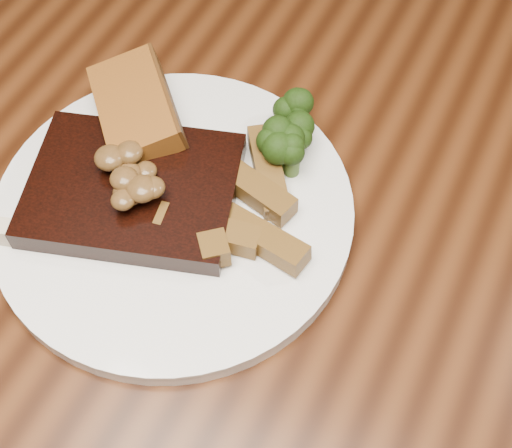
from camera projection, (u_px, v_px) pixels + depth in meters
The scene contains 8 objects.
dining_table at pixel (258, 277), 0.68m from camera, with size 1.60×0.90×0.75m.
plate at pixel (174, 212), 0.60m from camera, with size 0.30×0.30×0.01m, color white.
steak at pixel (133, 191), 0.59m from camera, with size 0.17×0.13×0.02m, color black.
steak_bone at pixel (95, 247), 0.56m from camera, with size 0.16×0.02×0.02m, color beige.
mushroom_pile at pixel (133, 167), 0.57m from camera, with size 0.07×0.07×0.03m, color brown, non-canonical shape.
garlic_bread at pixel (138, 123), 0.63m from camera, with size 0.11×0.06×0.02m, color #98551B.
potato_wedges at pixel (244, 210), 0.58m from camera, with size 0.11×0.11×0.02m, color brown, non-canonical shape.
broccoli_cluster at pixel (296, 146), 0.61m from camera, with size 0.08×0.08×0.04m, color #19350C, non-canonical shape.
Camera 1 is at (0.14, -0.29, 1.26)m, focal length 50.00 mm.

